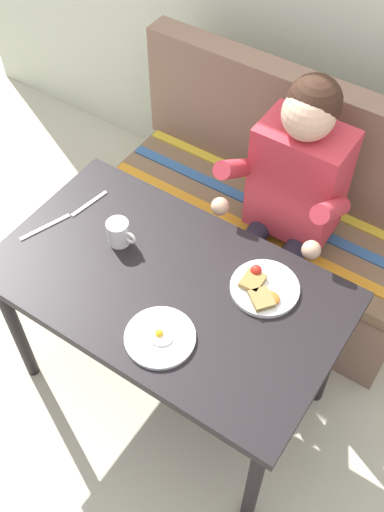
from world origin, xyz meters
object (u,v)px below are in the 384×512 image
object	(u,v)px
plate_breakfast	(263,288)
fork	(89,204)
coffee_mug	(119,232)
table	(168,297)
plate_eggs	(160,337)
person	(289,194)
couch	(267,222)
knife	(45,227)

from	to	relation	value
plate_breakfast	fork	distance (m)	0.74
coffee_mug	table	bearing A→B (deg)	-12.86
plate_eggs	fork	world-z (taller)	plate_eggs
plate_eggs	coffee_mug	size ratio (longest dim) A/B	1.92
plate_eggs	coffee_mug	bearing A→B (deg)	145.03
person	couch	bearing A→B (deg)	130.50
couch	fork	xyz separation A→B (m)	(-0.46, -0.63, 0.40)
couch	plate_breakfast	xyz separation A→B (m)	(0.28, -0.61, 0.41)
coffee_mug	knife	xyz separation A→B (m)	(-0.27, -0.10, -0.05)
knife	table	bearing A→B (deg)	24.53
plate_breakfast	fork	bearing A→B (deg)	-178.80
plate_breakfast	coffee_mug	distance (m)	0.54
plate_eggs	person	bearing A→B (deg)	86.85
person	plate_breakfast	bearing A→B (deg)	-72.91
coffee_mug	fork	size ratio (longest dim) A/B	0.69
table	couch	distance (m)	0.83
couch	fork	distance (m)	0.87
person	knife	size ratio (longest dim) A/B	6.06
plate_breakfast	fork	size ratio (longest dim) A/B	1.37
plate_breakfast	coffee_mug	xyz separation A→B (m)	(-0.53, -0.10, 0.04)
table	fork	xyz separation A→B (m)	(-0.46, 0.14, 0.08)
fork	table	bearing A→B (deg)	-7.59
person	knife	bearing A→B (deg)	-136.33
plate_breakfast	plate_eggs	distance (m)	0.39
table	fork	distance (m)	0.48
couch	plate_eggs	bearing A→B (deg)	-83.64
couch	plate_breakfast	bearing A→B (deg)	-65.13
knife	coffee_mug	bearing A→B (deg)	40.12
person	plate_breakfast	distance (m)	0.46
plate_breakfast	knife	world-z (taller)	plate_breakfast
table	plate_breakfast	world-z (taller)	plate_breakfast
person	plate_breakfast	xyz separation A→B (m)	(0.13, -0.44, 0.00)
person	coffee_mug	world-z (taller)	person
plate_breakfast	fork	xyz separation A→B (m)	(-0.74, -0.02, -0.01)
plate_eggs	fork	size ratio (longest dim) A/B	1.34
person	plate_eggs	xyz separation A→B (m)	(-0.04, -0.78, -0.00)
plate_eggs	knife	world-z (taller)	plate_eggs
fork	plate_eggs	bearing A→B (deg)	-21.07
table	coffee_mug	xyz separation A→B (m)	(-0.25, 0.06, 0.13)
plate_breakfast	plate_eggs	world-z (taller)	plate_breakfast
fork	knife	world-z (taller)	same
knife	plate_breakfast	bearing A→B (deg)	33.54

